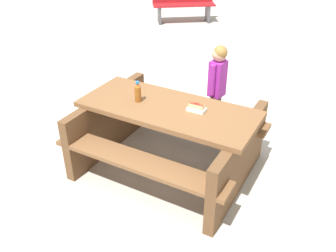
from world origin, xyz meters
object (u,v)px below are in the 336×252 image
picnic_table (168,133)px  child_in_coat (218,79)px  hotdog_tray (197,108)px  park_bench_near (183,3)px  soda_bottle (138,92)px

picnic_table → child_in_coat: (0.35, 0.88, 0.28)m
hotdog_tray → child_in_coat: child_in_coat is taller
picnic_table → park_bench_near: bearing=103.0°
picnic_table → child_in_coat: size_ratio=1.81×
picnic_table → child_in_coat: bearing=68.3°
child_in_coat → hotdog_tray: bearing=-93.7°
picnic_table → park_bench_near: size_ratio=1.34×
child_in_coat → park_bench_near: 5.24m
picnic_table → soda_bottle: bearing=175.2°
hotdog_tray → child_in_coat: 0.88m
soda_bottle → hotdog_tray: soda_bottle is taller
hotdog_tray → park_bench_near: (-1.63, 5.83, -0.33)m
hotdog_tray → child_in_coat: size_ratio=0.18×
soda_bottle → child_in_coat: size_ratio=0.19×
picnic_table → park_bench_near: park_bench_near is taller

